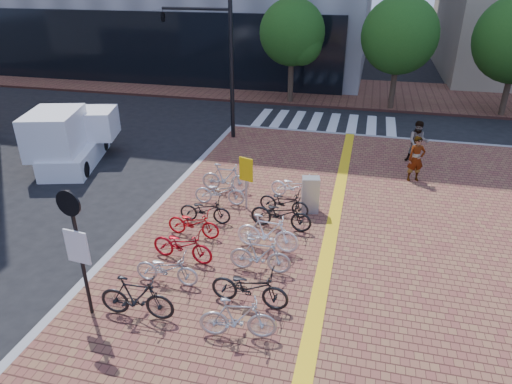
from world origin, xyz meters
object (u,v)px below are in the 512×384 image
(bike_6, at_px, (225,178))
(traffic_light_pole, at_px, (200,42))
(bike_13, at_px, (294,187))
(notice_sign, at_px, (76,240))
(bike_0, at_px, (136,297))
(bike_10, at_px, (268,233))
(bike_9, at_px, (260,255))
(bike_2, at_px, (182,245))
(bike_8, at_px, (250,287))
(pedestrian_a, at_px, (416,159))
(bike_3, at_px, (193,223))
(bike_7, at_px, (238,318))
(bike_1, at_px, (167,268))
(yellow_sign, at_px, (246,174))
(bike_12, at_px, (284,202))
(utility_box, at_px, (310,195))
(bike_5, at_px, (220,192))
(bike_4, at_px, (205,210))
(bike_11, at_px, (281,214))
(box_truck, at_px, (72,138))
(pedestrian_b, at_px, (418,142))

(bike_6, relative_size, traffic_light_pole, 0.28)
(bike_13, xyz_separation_m, notice_sign, (-3.59, -7.12, 1.58))
(bike_0, bearing_deg, bike_10, -35.88)
(bike_9, bearing_deg, bike_2, 88.27)
(bike_6, xyz_separation_m, bike_8, (2.44, -5.87, -0.02))
(pedestrian_a, bearing_deg, notice_sign, -147.11)
(bike_3, height_order, bike_10, bike_10)
(bike_7, relative_size, traffic_light_pole, 0.27)
(traffic_light_pole, bearing_deg, bike_0, -76.92)
(bike_1, height_order, yellow_sign, yellow_sign)
(bike_12, height_order, traffic_light_pole, traffic_light_pole)
(yellow_sign, bearing_deg, bike_13, 39.33)
(bike_10, bearing_deg, utility_box, -13.56)
(bike_5, bearing_deg, bike_7, -163.66)
(bike_12, bearing_deg, bike_7, -168.53)
(bike_8, bearing_deg, bike_0, 116.27)
(bike_0, bearing_deg, bike_4, -2.82)
(bike_1, xyz_separation_m, bike_10, (2.14, 2.15, 0.11))
(bike_6, distance_m, bike_7, 7.42)
(bike_0, xyz_separation_m, bike_7, (2.43, -0.08, -0.03))
(bike_2, distance_m, bike_12, 3.95)
(bike_8, height_order, yellow_sign, yellow_sign)
(bike_3, relative_size, pedestrian_a, 0.95)
(bike_1, xyz_separation_m, pedestrian_a, (6.52, 8.22, 0.43))
(bike_11, bearing_deg, bike_10, 178.35)
(notice_sign, bearing_deg, bike_0, 9.50)
(bike_5, distance_m, bike_12, 2.28)
(bike_5, xyz_separation_m, yellow_sign, (0.96, -0.12, 0.82))
(box_truck, bearing_deg, bike_2, -38.64)
(bike_13, height_order, traffic_light_pole, traffic_light_pole)
(bike_5, distance_m, bike_9, 4.14)
(bike_6, height_order, traffic_light_pole, traffic_light_pole)
(bike_5, bearing_deg, traffic_light_pole, 18.54)
(bike_7, height_order, notice_sign, notice_sign)
(pedestrian_b, bearing_deg, bike_8, -111.68)
(bike_4, height_order, notice_sign, notice_sign)
(bike_4, height_order, traffic_light_pole, traffic_light_pole)
(bike_10, height_order, notice_sign, notice_sign)
(bike_2, relative_size, yellow_sign, 0.98)
(bike_3, relative_size, bike_6, 0.95)
(bike_7, bearing_deg, bike_5, 12.09)
(bike_13, distance_m, pedestrian_a, 4.97)
(box_truck, bearing_deg, notice_sign, -54.59)
(bike_0, height_order, bike_7, bike_0)
(bike_2, relative_size, bike_7, 1.06)
(bike_8, distance_m, utility_box, 5.10)
(bike_7, relative_size, pedestrian_a, 0.98)
(bike_0, distance_m, pedestrian_a, 11.66)
(bike_13, bearing_deg, pedestrian_a, -47.93)
(bike_5, xyz_separation_m, box_truck, (-7.17, 2.31, 0.53))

